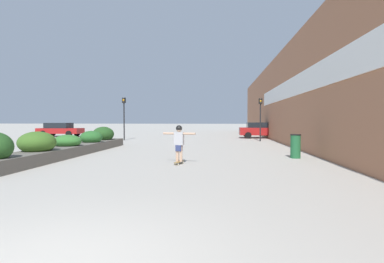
# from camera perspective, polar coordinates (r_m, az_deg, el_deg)

# --- Properties ---
(building_wall_right) EXTENTS (0.67, 49.77, 7.00)m
(building_wall_right) POSITION_cam_1_polar(r_m,az_deg,el_deg) (25.93, 16.25, 5.97)
(building_wall_right) COLOR #9E6647
(building_wall_right) RESTS_ON ground_plane
(planter_box) EXTENTS (1.47, 12.65, 1.35)m
(planter_box) POSITION_cam_1_polar(r_m,az_deg,el_deg) (15.81, -22.59, -2.45)
(planter_box) COLOR #605B54
(planter_box) RESTS_ON ground_plane
(skateboard) EXTENTS (0.34, 0.81, 0.10)m
(skateboard) POSITION_cam_1_polar(r_m,az_deg,el_deg) (11.89, -2.48, -5.86)
(skateboard) COLOR olive
(skateboard) RESTS_ON ground_plane
(skateboarder) EXTENTS (1.33, 0.39, 1.44)m
(skateboarder) POSITION_cam_1_polar(r_m,az_deg,el_deg) (11.79, -2.49, -1.54)
(skateboarder) COLOR tan
(skateboarder) RESTS_ON skateboard
(trash_bin) EXTENTS (0.47, 0.47, 1.10)m
(trash_bin) POSITION_cam_1_polar(r_m,az_deg,el_deg) (14.47, 19.11, -2.65)
(trash_bin) COLOR #1E5B33
(trash_bin) RESTS_ON ground_plane
(car_leftmost) EXTENTS (3.90, 2.03, 1.53)m
(car_leftmost) POSITION_cam_1_polar(r_m,az_deg,el_deg) (29.88, 12.72, 0.30)
(car_leftmost) COLOR maroon
(car_leftmost) RESTS_ON ground_plane
(car_center_left) EXTENTS (4.54, 2.00, 1.47)m
(car_center_left) POSITION_cam_1_polar(r_m,az_deg,el_deg) (34.98, -23.85, 0.39)
(car_center_left) COLOR maroon
(car_center_left) RESTS_ON ground_plane
(traffic_light_left) EXTENTS (0.28, 0.30, 3.70)m
(traffic_light_left) POSITION_cam_1_polar(r_m,az_deg,el_deg) (26.65, -12.84, 3.74)
(traffic_light_left) COLOR black
(traffic_light_left) RESTS_ON ground_plane
(traffic_light_right) EXTENTS (0.28, 0.30, 3.54)m
(traffic_light_right) POSITION_cam_1_polar(r_m,az_deg,el_deg) (25.28, 12.91, 3.62)
(traffic_light_right) COLOR black
(traffic_light_right) RESTS_ON ground_plane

